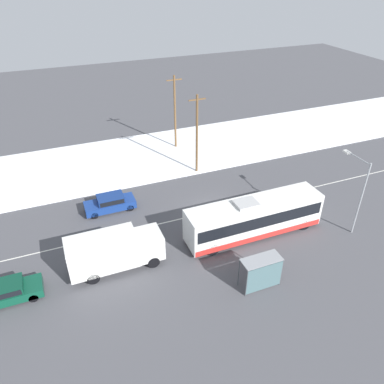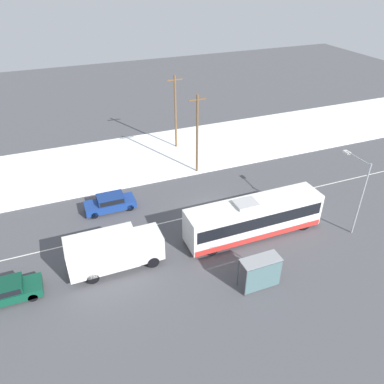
% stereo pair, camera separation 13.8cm
% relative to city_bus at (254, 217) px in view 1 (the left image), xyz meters
% --- Properties ---
extents(ground_plane, '(120.00, 120.00, 0.00)m').
position_rel_city_bus_xyz_m(ground_plane, '(-1.68, 4.17, -1.64)').
color(ground_plane, '#4C4C51').
extents(snow_lot, '(80.00, 12.18, 0.12)m').
position_rel_city_bus_xyz_m(snow_lot, '(-1.68, 17.13, -1.58)').
color(snow_lot, white).
rests_on(snow_lot, ground_plane).
extents(lane_marking_center, '(60.00, 0.12, 0.00)m').
position_rel_city_bus_xyz_m(lane_marking_center, '(-1.68, 4.17, -1.63)').
color(lane_marking_center, silver).
rests_on(lane_marking_center, ground_plane).
extents(city_bus, '(11.58, 2.57, 3.35)m').
position_rel_city_bus_xyz_m(city_bus, '(0.00, 0.00, 0.00)').
color(city_bus, white).
rests_on(city_bus, ground_plane).
extents(box_truck, '(6.91, 2.30, 2.99)m').
position_rel_city_bus_xyz_m(box_truck, '(-11.55, 0.27, 0.02)').
color(box_truck, silver).
rests_on(box_truck, ground_plane).
extents(sedan_car, '(4.52, 1.80, 1.48)m').
position_rel_city_bus_xyz_m(sedan_car, '(-10.33, 7.88, -0.83)').
color(sedan_car, navy).
rests_on(sedan_car, ground_plane).
extents(parked_car_near_truck, '(4.41, 1.80, 1.40)m').
position_rel_city_bus_xyz_m(parked_car_near_truck, '(-18.91, -0.11, -0.86)').
color(parked_car_near_truck, '#0F4733').
rests_on(parked_car_near_truck, ground_plane).
extents(pedestrian_at_stop, '(0.60, 0.27, 1.67)m').
position_rel_city_bus_xyz_m(pedestrian_at_stop, '(-1.95, -4.09, -0.61)').
color(pedestrian_at_stop, '#23232D').
rests_on(pedestrian_at_stop, ground_plane).
extents(bus_shelter, '(2.81, 1.20, 2.40)m').
position_rel_city_bus_xyz_m(bus_shelter, '(-2.52, -5.55, 0.04)').
color(bus_shelter, gray).
rests_on(bus_shelter, ground_plane).
extents(streetlamp, '(0.36, 2.94, 6.57)m').
position_rel_city_bus_xyz_m(streetlamp, '(7.86, -2.36, 2.62)').
color(streetlamp, '#9EA3A8').
rests_on(streetlamp, ground_plane).
extents(utility_pole_roadside, '(1.80, 0.24, 8.50)m').
position_rel_city_bus_xyz_m(utility_pole_roadside, '(-0.27, 11.60, 2.80)').
color(utility_pole_roadside, brown).
rests_on(utility_pole_roadside, ground_plane).
extents(utility_pole_snowlot, '(1.80, 0.24, 8.70)m').
position_rel_city_bus_xyz_m(utility_pole_snowlot, '(-0.27, 18.21, 2.90)').
color(utility_pole_snowlot, brown).
rests_on(utility_pole_snowlot, ground_plane).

